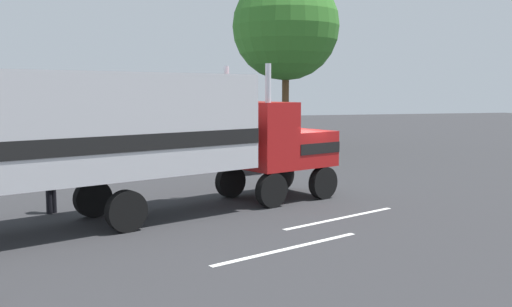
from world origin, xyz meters
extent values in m
plane|color=#2D2D30|center=(0.00, 0.00, 0.00)|extent=(120.00, 120.00, 0.00)
cube|color=silver|center=(0.44, -3.50, 0.01)|extent=(4.13, 1.82, 0.01)
cube|color=silver|center=(-2.08, -6.02, 0.01)|extent=(4.15, 1.78, 0.01)
cube|color=#B21919|center=(0.43, 0.31, 1.70)|extent=(2.61, 2.99, 1.20)
cube|color=#B21919|center=(-1.05, -0.29, 2.20)|extent=(2.23, 2.84, 2.20)
cube|color=silver|center=(1.30, 0.66, 1.70)|extent=(0.86, 1.98, 1.08)
cube|color=black|center=(0.43, 0.31, 1.76)|extent=(2.62, 3.03, 0.36)
cylinder|color=silver|center=(-1.98, 0.53, 2.80)|extent=(0.18, 0.18, 3.40)
cylinder|color=silver|center=(-1.15, -1.51, 2.80)|extent=(0.18, 0.18, 3.40)
cube|color=silver|center=(-6.94, -2.67, 2.75)|extent=(10.71, 6.34, 2.80)
cube|color=black|center=(-6.94, -2.67, 2.33)|extent=(10.72, 6.38, 0.44)
cylinder|color=silver|center=(-1.15, 1.07, 0.95)|extent=(1.45, 1.08, 0.64)
cylinder|color=black|center=(0.29, 1.44, 0.55)|extent=(1.13, 0.69, 1.10)
cylinder|color=black|center=(1.12, -0.60, 0.55)|extent=(1.13, 0.69, 1.10)
cylinder|color=black|center=(-1.84, 0.58, 0.55)|extent=(1.13, 0.69, 1.10)
cylinder|color=black|center=(-1.01, -1.46, 0.55)|extent=(1.13, 0.69, 1.10)
cylinder|color=black|center=(-6.43, -1.27, 0.55)|extent=(1.13, 0.69, 1.10)
cylinder|color=black|center=(-5.60, -3.31, 0.55)|extent=(1.13, 0.69, 1.10)
cylinder|color=black|center=(-7.57, -0.33, 0.41)|extent=(0.18, 0.18, 0.82)
cylinder|color=black|center=(-7.69, -0.43, 0.41)|extent=(0.18, 0.18, 0.82)
cylinder|color=gray|center=(-7.63, -0.38, 1.11)|extent=(0.34, 0.34, 0.58)
sphere|color=tan|center=(-7.63, -0.38, 1.51)|extent=(0.23, 0.23, 0.23)
cube|color=black|center=(-7.76, -0.23, 1.14)|extent=(0.30, 0.29, 0.36)
cube|color=silver|center=(-4.30, 14.37, 1.95)|extent=(10.77, 7.77, 2.90)
cube|color=black|center=(-4.30, 14.37, 2.53)|extent=(10.23, 7.47, 0.90)
cylinder|color=black|center=(-1.34, 17.42, 0.50)|extent=(1.00, 0.75, 1.00)
cylinder|color=black|center=(-0.20, 15.48, 0.50)|extent=(1.00, 0.75, 1.00)
cylinder|color=black|center=(-8.06, 13.47, 0.50)|extent=(1.00, 0.75, 1.00)
cylinder|color=black|center=(-6.92, 11.53, 0.50)|extent=(1.00, 0.75, 1.00)
cylinder|color=brown|center=(5.52, 15.67, 2.65)|extent=(0.44, 0.44, 5.31)
sphere|color=#347428|center=(5.52, 15.67, 7.64)|extent=(6.67, 6.67, 6.67)
camera|label=1|loc=(-6.46, -18.06, 3.68)|focal=39.44mm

